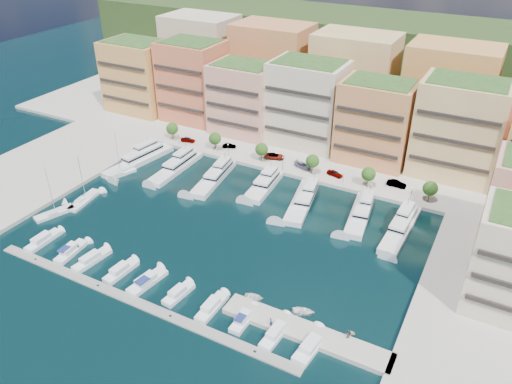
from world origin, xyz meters
TOP-DOWN VIEW (x-y plane):
  - ground at (0.00, 0.00)m, footprint 400.00×400.00m
  - north_quay at (0.00, 62.00)m, footprint 220.00×64.00m
  - east_quay at (62.00, -8.00)m, footprint 34.00×76.00m
  - west_quay at (-62.00, -8.00)m, footprint 34.00×76.00m
  - hillside at (0.00, 110.00)m, footprint 240.00×40.00m
  - south_pontoon at (-3.00, -30.00)m, footprint 72.00×2.20m
  - finger_pier at (30.00, -22.00)m, footprint 32.00×5.00m
  - apartment_0 at (-66.00, 49.99)m, footprint 22.00×16.50m
  - apartment_1 at (-44.00, 51.99)m, footprint 20.00×16.50m
  - apartment_2 at (-23.00, 49.99)m, footprint 20.00×15.50m
  - apartment_3 at (-2.00, 51.99)m, footprint 22.00×16.50m
  - apartment_4 at (20.00, 49.99)m, footprint 20.00×15.50m
  - apartment_5 at (42.00, 51.99)m, footprint 22.00×16.50m
  - backblock_0 at (-55.00, 74.00)m, footprint 26.00×18.00m
  - backblock_1 at (-25.00, 74.00)m, footprint 26.00×18.00m
  - backblock_2 at (5.00, 74.00)m, footprint 26.00×18.00m
  - backblock_3 at (35.00, 74.00)m, footprint 26.00×18.00m
  - tree_0 at (-40.00, 33.50)m, footprint 3.80×3.80m
  - tree_1 at (-24.00, 33.50)m, footprint 3.80×3.80m
  - tree_2 at (-8.00, 33.50)m, footprint 3.80×3.80m
  - tree_3 at (8.00, 33.50)m, footprint 3.80×3.80m
  - tree_4 at (24.00, 33.50)m, footprint 3.80×3.80m
  - tree_5 at (40.00, 33.50)m, footprint 3.80×3.80m
  - lamppost_0 at (-36.00, 31.20)m, footprint 0.30×0.30m
  - lamppost_1 at (-18.00, 31.20)m, footprint 0.30×0.30m
  - lamppost_2 at (0.00, 31.20)m, footprint 0.30×0.30m
  - lamppost_3 at (18.00, 31.20)m, footprint 0.30×0.30m
  - lamppost_4 at (36.00, 31.20)m, footprint 0.30×0.30m
  - yacht_0 at (-40.11, 17.73)m, footprint 7.83×24.96m
  - yacht_1 at (-27.81, 19.00)m, footprint 5.09×21.81m
  - yacht_2 at (-14.95, 19.15)m, footprint 7.51×21.93m
  - yacht_3 at (-0.70, 21.38)m, footprint 6.26×16.98m
  - yacht_4 at (11.65, 19.08)m, footprint 8.61×22.04m
  - yacht_5 at (26.65, 20.08)m, footprint 7.07×19.90m
  - yacht_6 at (36.94, 18.92)m, footprint 5.08×22.14m
  - cruiser_0 at (-33.67, -24.60)m, footprint 2.66×9.10m
  - cruiser_1 at (-25.03, -24.61)m, footprint 3.45×8.75m
  - cruiser_2 at (-18.88, -24.60)m, footprint 3.49×9.29m
  - cruiser_3 at (-10.73, -24.59)m, footprint 3.12×8.35m
  - cruiser_4 at (-3.80, -24.62)m, footprint 4.02×9.46m
  - cruiser_5 at (3.96, -24.58)m, footprint 3.19×7.55m
  - cruiser_6 at (11.75, -24.59)m, footprint 2.61×8.45m
  - cruiser_7 at (18.72, -24.60)m, footprint 2.43×7.31m
  - cruiser_8 at (25.51, -24.60)m, footprint 3.08×9.09m
  - cruiser_9 at (32.15, -24.60)m, footprint 3.83×9.10m
  - sailboat_0 at (-40.54, -15.11)m, footprint 5.90×10.02m
  - sailboat_1 at (-38.50, -7.07)m, footprint 4.38×11.14m
  - sailboat_2 at (-40.16, 8.43)m, footprint 5.55×9.38m
  - tender_2 at (27.56, -17.30)m, footprint 5.11×4.35m
  - tender_3 at (37.46, -17.91)m, footprint 1.70×1.60m
  - tender_0 at (17.41, -18.17)m, footprint 4.27×3.41m
  - car_0 at (-34.69, 34.20)m, footprint 4.82×2.78m
  - car_1 at (-20.90, 36.64)m, footprint 4.34×2.98m
  - car_2 at (-5.33, 36.61)m, footprint 6.47×4.26m
  - car_3 at (4.38, 35.21)m, footprint 5.48×3.39m
  - car_4 at (14.28, 34.91)m, footprint 4.91×2.83m
  - car_5 at (30.89, 37.14)m, footprint 5.11×1.81m
  - person_0 at (24.01, -23.89)m, footprint 0.80×0.76m
  - person_1 at (37.18, -20.09)m, footprint 1.03×0.91m

SIDE VIEW (x-z plane):
  - ground at x=0.00m, z-range 0.00..0.00m
  - north_quay at x=0.00m, z-range -1.00..1.00m
  - east_quay at x=62.00m, z-range -1.00..1.00m
  - west_quay at x=-62.00m, z-range -1.00..1.00m
  - hillside at x=0.00m, z-range -29.00..29.00m
  - south_pontoon at x=-3.00m, z-range -0.17..0.17m
  - finger_pier at x=30.00m, z-range -1.00..1.00m
  - sailboat_1 at x=-38.50m, z-range -6.30..6.90m
  - sailboat_0 at x=-40.54m, z-range -6.29..6.91m
  - sailboat_2 at x=-40.16m, z-range -6.29..6.91m
  - tender_3 at x=37.46m, z-range 0.00..0.71m
  - tender_0 at x=17.41m, z-range 0.00..0.79m
  - tender_2 at x=27.56m, z-range 0.00..0.90m
  - cruiser_2 at x=-18.88m, z-range -0.73..1.82m
  - cruiser_0 at x=-33.67m, z-range -0.73..1.82m
  - cruiser_8 at x=25.51m, z-range -0.73..1.82m
  - cruiser_9 at x=32.15m, z-range -0.73..1.82m
  - cruiser_6 at x=11.75m, z-range -0.73..1.82m
  - cruiser_3 at x=-10.73m, z-range -0.73..1.82m
  - cruiser_5 at x=3.96m, z-range -0.73..1.82m
  - cruiser_4 at x=-3.80m, z-range -0.76..1.90m
  - cruiser_1 at x=-25.03m, z-range -0.76..1.90m
  - cruiser_7 at x=18.72m, z-range -0.76..1.90m
  - yacht_4 at x=11.65m, z-range -2.56..4.74m
  - yacht_1 at x=-27.81m, z-range -2.56..4.74m
  - yacht_2 at x=-14.95m, z-range -2.44..4.86m
  - yacht_6 at x=36.94m, z-range -2.44..4.86m
  - yacht_0 at x=-40.11m, z-range -2.44..4.86m
  - yacht_3 at x=-0.70m, z-range -2.44..4.86m
  - yacht_5 at x=26.65m, z-range -2.44..4.86m
  - car_1 at x=-20.90m, z-range 1.00..2.35m
  - car_3 at x=4.38m, z-range 1.00..2.48m
  - car_0 at x=-34.69m, z-range 1.00..2.54m
  - car_4 at x=14.28m, z-range 1.00..2.57m
  - car_2 at x=-5.33m, z-range 1.00..2.65m
  - car_5 at x=30.89m, z-range 1.00..2.68m
  - person_1 at x=37.18m, z-range 1.00..2.79m
  - person_0 at x=24.01m, z-range 1.00..2.84m
  - lamppost_0 at x=-36.00m, z-range 1.73..5.93m
  - lamppost_1 at x=-18.00m, z-range 1.73..5.93m
  - lamppost_2 at x=0.00m, z-range 1.73..5.93m
  - lamppost_3 at x=18.00m, z-range 1.73..5.93m
  - lamppost_4 at x=36.00m, z-range 1.73..5.93m
  - tree_0 at x=-40.00m, z-range 1.92..7.57m
  - tree_1 at x=-24.00m, z-range 1.92..7.57m
  - tree_2 at x=-8.00m, z-range 1.92..7.57m
  - tree_3 at x=8.00m, z-range 1.92..7.57m
  - tree_4 at x=24.00m, z-range 1.92..7.57m
  - tree_5 at x=40.00m, z-range 1.92..7.57m
  - apartment_2 at x=-23.00m, z-range 0.91..23.71m
  - apartment_4 at x=20.00m, z-range 0.91..24.71m
  - apartment_0 at x=-66.00m, z-range 0.91..25.71m
  - apartment_3 at x=-2.00m, z-range 0.91..26.71m
  - apartment_5 at x=42.00m, z-range 0.91..27.71m
  - apartment_1 at x=-44.00m, z-range 0.91..27.71m
  - backblock_0 at x=-55.00m, z-range 1.00..31.00m
  - backblock_1 at x=-25.00m, z-range 1.00..31.00m
  - backblock_2 at x=5.00m, z-range 1.00..31.00m
  - backblock_3 at x=35.00m, z-range 1.00..31.00m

